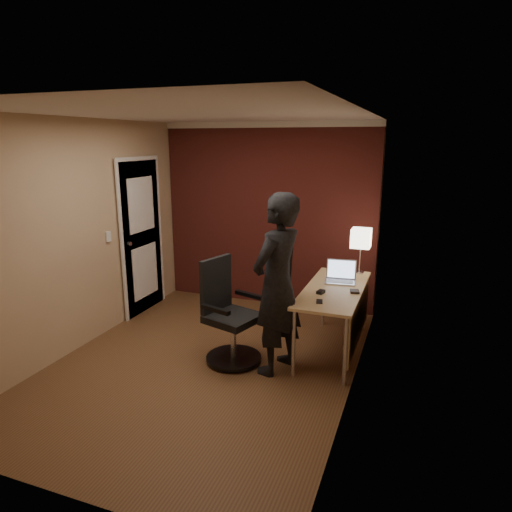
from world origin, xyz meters
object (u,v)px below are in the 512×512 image
desk (341,300)px  desk_lamp (361,239)px  office_chair (228,318)px  laptop (341,276)px  phone (319,301)px  mouse (321,292)px  wallet (355,291)px  person (277,285)px

desk → desk_lamp: desk_lamp is taller
office_chair → laptop: bearing=40.3°
desk_lamp → phone: (-0.22, -1.15, -0.41)m
mouse → phone: 0.26m
laptop → wallet: bearing=-58.8°
person → office_chair: bearing=-75.2°
mouse → desk: bearing=65.3°
laptop → desk: bearing=-78.8°
wallet → office_chair: 1.34m
mouse → office_chair: size_ratio=0.09×
mouse → phone: size_ratio=0.87×
desk_lamp → wallet: size_ratio=4.86×
desk → person: (-0.52, -0.61, 0.30)m
desk → mouse: size_ratio=15.00×
person → desk: bearing=156.1°
wallet → office_chair: office_chair is taller
wallet → phone: bearing=-124.6°
office_chair → desk: bearing=28.9°
desk_lamp → mouse: 1.01m
office_chair → phone: bearing=6.4°
desk → desk_lamp: (0.10, 0.67, 0.55)m
laptop → phone: bearing=-95.7°
mouse → office_chair: (-0.89, -0.36, -0.27)m
mouse → person: size_ratio=0.06×
laptop → phone: (-0.07, -0.75, -0.06)m
desk → office_chair: bearing=-151.1°
phone → wallet: size_ratio=1.05×
laptop → mouse: bearing=-103.5°
mouse → person: 0.54m
phone → mouse: bearing=87.7°
office_chair → person: bearing=-2.1°
laptop → office_chair: 1.36m
desk_lamp → phone: bearing=-101.1°
laptop → wallet: laptop is taller
desk_lamp → mouse: desk_lamp is taller
desk → desk_lamp: 0.87m
laptop → person: (-0.47, -0.87, 0.11)m
desk_lamp → mouse: (-0.27, -0.89, -0.40)m
phone → person: (-0.40, -0.12, 0.17)m
phone → office_chair: bearing=174.6°
office_chair → person: 0.69m
desk → phone: 0.51m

